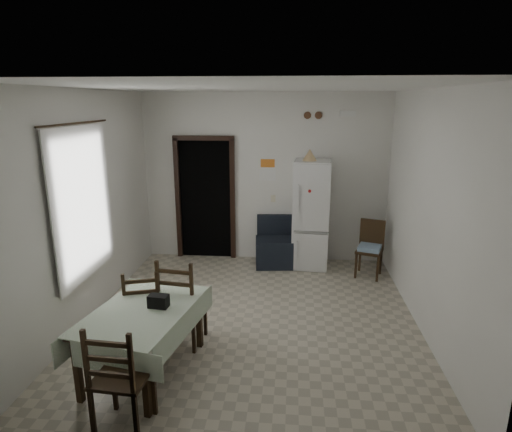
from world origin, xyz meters
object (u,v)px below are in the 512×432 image
Objects in this scene: dining_chair_far_left at (143,306)px; dining_chair_far_right at (183,300)px; fridge at (311,215)px; dining_chair_near_head at (122,375)px; dining_table at (145,341)px; corner_chair at (369,250)px; navy_seat at (276,242)px.

dining_chair_far_right is (0.44, 0.07, 0.06)m from dining_chair_far_left.
fridge is at bearing -143.38° from dining_chair_far_left.
fridge is at bearing -109.51° from dining_chair_near_head.
dining_chair_near_head reaches higher than dining_chair_far_left.
dining_table is at bearing 93.52° from dining_chair_far_left.
fridge is 1.70× the size of dining_chair_far_right.
dining_chair_near_head reaches higher than dining_table.
corner_chair is 0.66× the size of dining_table.
fridge is 4.33m from dining_chair_near_head.
corner_chair is 0.95× the size of dining_chair_far_left.
navy_seat is 2.99m from dining_chair_far_left.
corner_chair is at bearing -17.51° from fridge.
dining_table is (-1.22, -3.16, -0.05)m from navy_seat.
dining_table is 1.28× the size of dining_chair_far_right.
dining_chair_near_head is (-0.16, -1.39, -0.02)m from dining_chair_far_right.
fridge is 1.33× the size of dining_table.
dining_chair_far_left is at bearing -123.64° from corner_chair.
dining_chair_far_right is at bearing -119.95° from corner_chair.
fridge reaches higher than navy_seat.
corner_chair reaches higher than navy_seat.
dining_chair_far_left is (-1.41, -2.64, 0.07)m from navy_seat.
corner_chair is (0.93, -0.38, -0.46)m from fridge.
navy_seat is 0.60× the size of dining_table.
fridge is 3.02m from dining_chair_far_right.
dining_chair_far_left reaches higher than navy_seat.
dining_chair_far_left is at bearing -123.76° from navy_seat.
dining_table is 1.32× the size of dining_chair_near_head.
navy_seat is 3.39m from dining_table.
dining_table is at bearing -115.87° from corner_chair.
dining_table is 0.81m from dining_chair_near_head.
dining_chair_far_right is (-1.55, -2.56, -0.37)m from fridge.
navy_seat is at bearing -103.02° from dining_chair_far_right.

